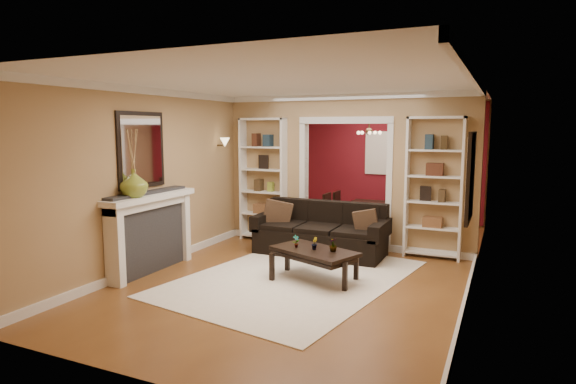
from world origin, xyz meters
The scene contains 30 objects.
floor centered at (0.00, 0.00, 0.00)m, with size 8.00×8.00×0.00m, color brown.
ceiling centered at (0.00, 0.00, 2.70)m, with size 8.00×8.00×0.00m, color white.
wall_back centered at (0.00, 4.00, 1.35)m, with size 8.00×8.00×0.00m, color tan.
wall_front centered at (0.00, -4.00, 1.35)m, with size 8.00×8.00×0.00m, color tan.
wall_left centered at (-2.25, 0.00, 1.35)m, with size 8.00×8.00×0.00m, color tan.
wall_right centered at (2.25, 0.00, 1.35)m, with size 8.00×8.00×0.00m, color tan.
partition_wall centered at (0.00, 1.20, 1.35)m, with size 4.50×0.15×2.70m, color tan.
red_back_panel centered at (0.00, 3.97, 1.32)m, with size 4.44×0.04×2.64m, color maroon.
dining_window centered at (0.00, 3.93, 1.55)m, with size 0.78×0.03×0.98m, color #8CA5CC.
area_rug centered at (-0.07, -0.93, 0.01)m, with size 2.62×3.66×0.01m, color white.
sofa centered at (-0.19, 0.45, 0.43)m, with size 2.22×0.96×0.87m, color black.
pillow_left centered at (-0.98, 0.43, 0.66)m, with size 0.47×0.13×0.47m, color #503722.
pillow_right centered at (0.60, 0.43, 0.61)m, with size 0.37×0.11×0.37m, color #503722.
coffee_table centered at (0.23, -0.90, 0.22)m, with size 1.18×0.64×0.45m, color black.
plant_left centered at (-0.04, -0.90, 0.53)m, with size 0.09×0.06×0.18m, color #336626.
plant_center centered at (0.23, -0.90, 0.53)m, with size 0.09×0.08×0.17m, color #336626.
plant_right centered at (0.51, -0.90, 0.54)m, with size 0.10×0.10×0.19m, color #336626.
bookshelf_left centered at (-1.55, 1.03, 1.15)m, with size 0.90×0.30×2.30m, color white.
bookshelf_right centered at (1.55, 1.03, 1.15)m, with size 0.90×0.30×2.30m, color white.
fireplace centered at (-2.09, -1.50, 0.58)m, with size 0.32×1.70×1.16m, color white.
vase centered at (-2.09, -1.83, 1.36)m, with size 0.38×0.38×0.39m, color olive.
mirror centered at (-2.23, -1.50, 1.80)m, with size 0.03×0.95×1.10m, color silver.
wall_sconce centered at (-2.15, 0.55, 1.83)m, with size 0.18×0.18×0.22m, color #FFE0A5.
framed_art centered at (2.21, -1.00, 1.55)m, with size 0.04×0.85×1.05m, color black.
dining_table centered at (0.06, 2.52, 0.28)m, with size 0.88×1.57×0.55m, color black.
dining_chair_nw centered at (-0.49, 2.22, 0.41)m, with size 0.40×0.40×0.82m, color black.
dining_chair_ne centered at (0.61, 2.22, 0.42)m, with size 0.42×0.42×0.84m, color black.
dining_chair_sw centered at (-0.49, 2.82, 0.39)m, with size 0.39×0.39×0.78m, color black.
dining_chair_se centered at (0.61, 2.82, 0.46)m, with size 0.45×0.45×0.92m, color black.
chandelier centered at (0.00, 2.70, 2.02)m, with size 0.50×0.50×0.30m, color #3E311C.
Camera 1 is at (2.58, -6.97, 2.11)m, focal length 30.00 mm.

